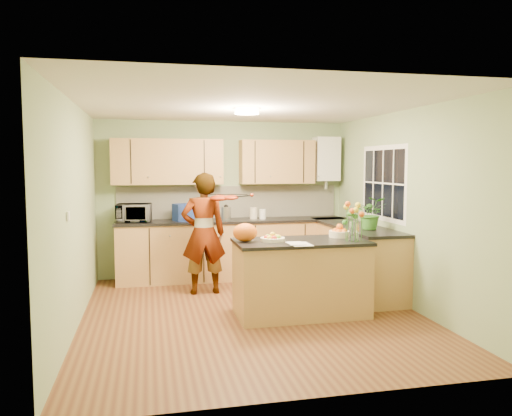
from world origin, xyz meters
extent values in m
plane|color=#592D19|center=(0.00, 0.00, 0.00)|extent=(4.50, 4.50, 0.00)
cube|color=silver|center=(0.00, 0.00, 2.50)|extent=(4.00, 4.50, 0.02)
cube|color=#8DA777|center=(0.00, 2.25, 1.25)|extent=(4.00, 0.02, 2.50)
cube|color=#8DA777|center=(0.00, -2.25, 1.25)|extent=(4.00, 0.02, 2.50)
cube|color=#8DA777|center=(-2.00, 0.00, 1.25)|extent=(0.02, 4.50, 2.50)
cube|color=#8DA777|center=(2.00, 0.00, 1.25)|extent=(0.02, 4.50, 2.50)
cube|color=#B18347|center=(0.10, 1.95, 0.45)|extent=(3.60, 0.60, 0.90)
cube|color=black|center=(0.10, 1.94, 0.92)|extent=(3.64, 0.62, 0.04)
cube|color=#B18347|center=(1.70, 0.85, 0.45)|extent=(0.60, 2.20, 0.90)
cube|color=black|center=(1.69, 0.85, 0.92)|extent=(0.62, 2.24, 0.04)
cube|color=#EEE6CE|center=(0.10, 2.23, 1.20)|extent=(3.60, 0.02, 0.52)
cube|color=#B18347|center=(-0.90, 2.08, 1.85)|extent=(1.70, 0.34, 0.70)
cube|color=#B18347|center=(0.85, 2.08, 1.85)|extent=(1.20, 0.34, 0.70)
cube|color=white|center=(1.70, 2.09, 1.90)|extent=(0.40, 0.30, 0.72)
cylinder|color=#ADADB2|center=(1.70, 2.09, 1.50)|extent=(0.06, 0.06, 0.20)
cube|color=white|center=(1.99, 0.60, 1.55)|extent=(0.01, 1.30, 1.05)
cube|color=black|center=(1.99, 0.60, 1.55)|extent=(0.01, 1.18, 0.92)
cube|color=white|center=(-1.99, -0.60, 1.30)|extent=(0.02, 0.09, 0.09)
cylinder|color=#FFEABF|center=(0.00, 0.30, 2.46)|extent=(0.30, 0.30, 0.06)
cylinder|color=white|center=(0.00, 0.30, 2.49)|extent=(0.10, 0.10, 0.02)
cube|color=#B18347|center=(0.57, -0.15, 0.43)|extent=(1.54, 0.77, 0.87)
cube|color=black|center=(0.57, -0.15, 0.89)|extent=(1.58, 0.81, 0.04)
cylinder|color=beige|center=(0.22, -0.15, 0.93)|extent=(0.29, 0.29, 0.04)
cylinder|color=beige|center=(1.12, 0.00, 0.94)|extent=(0.27, 0.27, 0.08)
cylinder|color=silver|center=(1.17, -0.33, 1.02)|extent=(0.12, 0.12, 0.23)
ellipsoid|color=#DF5C12|center=(-0.10, -0.10, 1.01)|extent=(0.32, 0.28, 0.22)
cube|color=silver|center=(0.47, -0.45, 0.91)|extent=(0.22, 0.31, 0.01)
imported|color=tan|center=(-0.46, 1.11, 0.85)|extent=(0.63, 0.42, 1.70)
imported|color=white|center=(-1.42, 1.95, 1.08)|extent=(0.54, 0.40, 0.28)
cube|color=navy|center=(-0.65, 1.95, 1.07)|extent=(0.39, 0.34, 0.26)
cylinder|color=#ADADB2|center=(-0.01, 1.93, 1.04)|extent=(0.15, 0.15, 0.21)
sphere|color=black|center=(-0.01, 1.93, 1.18)|extent=(0.07, 0.07, 0.07)
cylinder|color=beige|center=(0.44, 1.96, 1.03)|extent=(0.14, 0.14, 0.18)
cylinder|color=white|center=(0.57, 1.91, 1.02)|extent=(0.13, 0.13, 0.16)
imported|color=#367627|center=(1.70, 0.35, 1.16)|extent=(0.50, 0.47, 0.44)
camera|label=1|loc=(-1.21, -5.79, 1.81)|focal=35.00mm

